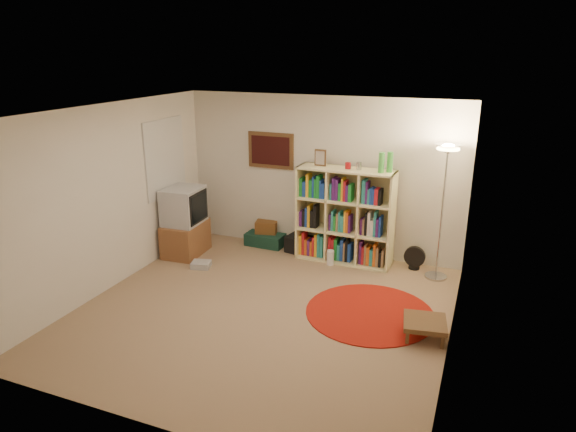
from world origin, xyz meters
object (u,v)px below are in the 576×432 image
at_px(floor_fan, 415,258).
at_px(suitcase, 266,239).
at_px(bookshelf, 344,217).
at_px(tv_stand, 185,223).
at_px(side_table, 425,323).
at_px(floor_lamp, 446,168).

xyz_separation_m(floor_fan, suitcase, (-2.48, 0.10, -0.08)).
relative_size(bookshelf, suitcase, 2.69).
distance_m(bookshelf, suitcase, 1.52).
height_order(floor_fan, tv_stand, tv_stand).
bearing_deg(side_table, tv_stand, 163.43).
xyz_separation_m(floor_lamp, tv_stand, (-3.86, -0.56, -1.09)).
relative_size(floor_fan, suitcase, 0.55).
xyz_separation_m(bookshelf, suitcase, (-1.38, 0.18, -0.61)).
bearing_deg(floor_fan, floor_lamp, -27.37).
relative_size(bookshelf, floor_fan, 4.90).
xyz_separation_m(floor_lamp, suitcase, (-2.82, 0.28, -1.52)).
relative_size(floor_lamp, tv_stand, 1.78).
bearing_deg(tv_stand, suitcase, 35.99).
xyz_separation_m(floor_lamp, floor_fan, (-0.34, 0.19, -1.44)).
xyz_separation_m(floor_fan, tv_stand, (-3.51, -0.75, 0.35)).
height_order(tv_stand, side_table, tv_stand).
bearing_deg(tv_stand, bookshelf, 12.20).
height_order(floor_lamp, tv_stand, floor_lamp).
bearing_deg(suitcase, floor_lamp, -3.66).
distance_m(bookshelf, floor_fan, 1.22).
bearing_deg(bookshelf, floor_lamp, -2.39).
bearing_deg(suitcase, bookshelf, -5.27).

